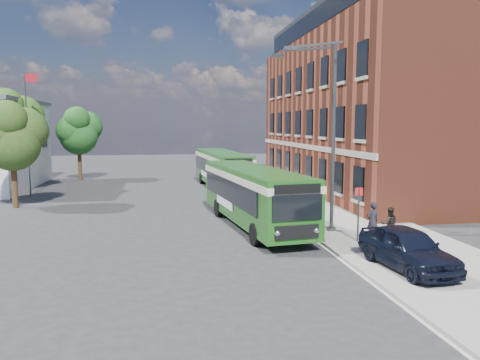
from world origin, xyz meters
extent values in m
plane|color=#28282B|center=(0.00, 0.00, 0.00)|extent=(120.00, 120.00, 0.00)
cube|color=gray|center=(7.00, 8.00, 0.07)|extent=(6.00, 48.00, 0.15)
cube|color=beige|center=(3.95, 8.00, 0.01)|extent=(0.12, 48.00, 0.01)
cube|color=brown|center=(14.00, 12.00, 6.00)|extent=(12.00, 26.00, 12.00)
cube|color=#C0B4A2|center=(7.96, 12.00, 3.60)|extent=(0.12, 26.00, 0.35)
cube|color=black|center=(14.00, 12.00, 13.10)|extent=(10.80, 24.80, 2.20)
cube|color=black|center=(8.57, 12.00, 13.10)|extent=(0.08, 24.00, 1.40)
cylinder|color=#36393B|center=(-12.50, 13.00, 4.50)|extent=(0.10, 0.10, 9.00)
cube|color=#A41220|center=(-12.05, 13.00, 8.60)|extent=(0.90, 0.02, 0.60)
cylinder|color=#36393B|center=(5.20, -2.00, 0.15)|extent=(0.44, 0.44, 0.30)
cylinder|color=#36393B|center=(5.20, -2.00, 4.50)|extent=(0.18, 0.18, 9.00)
cube|color=#36393B|center=(3.96, -2.60, 8.80)|extent=(2.58, 0.46, 0.37)
cube|color=#36393B|center=(3.96, -1.40, 8.80)|extent=(2.58, 0.46, 0.37)
cube|color=#36393B|center=(2.73, -3.08, 8.55)|extent=(0.55, 0.22, 0.16)
cube|color=#36393B|center=(2.73, -0.92, 8.55)|extent=(0.55, 0.22, 0.16)
cylinder|color=#36393B|center=(5.60, -4.20, 1.25)|extent=(0.08, 0.08, 2.50)
cube|color=red|center=(5.60, -4.20, 2.35)|extent=(0.35, 0.04, 0.35)
cube|color=#1D5518|center=(1.78, 0.30, 1.77)|extent=(3.86, 11.60, 2.45)
cube|color=#1D5518|center=(1.78, 0.30, 0.50)|extent=(3.90, 11.64, 0.14)
cube|color=black|center=(0.47, 0.44, 1.90)|extent=(1.24, 9.52, 1.10)
cube|color=black|center=(3.01, 0.75, 1.90)|extent=(1.24, 9.52, 1.10)
cube|color=beige|center=(1.78, 0.30, 2.60)|extent=(3.92, 11.67, 0.32)
cube|color=#1D5518|center=(1.78, 0.30, 2.96)|extent=(3.75, 11.49, 0.12)
cube|color=black|center=(2.47, -5.38, 1.95)|extent=(2.14, 0.34, 1.05)
cube|color=black|center=(2.47, -5.39, 2.70)|extent=(2.00, 0.32, 0.38)
cube|color=black|center=(2.47, -5.39, 0.95)|extent=(1.90, 0.31, 0.55)
sphere|color=silver|center=(1.62, -5.47, 0.95)|extent=(0.26, 0.26, 0.26)
sphere|color=silver|center=(3.31, -5.27, 0.95)|extent=(0.26, 0.26, 0.26)
cube|color=black|center=(1.09, 5.98, 2.00)|extent=(2.00, 0.32, 0.90)
cube|color=white|center=(0.38, 1.13, 1.15)|extent=(0.43, 3.18, 0.45)
cylinder|color=black|center=(1.09, -3.71, 0.50)|extent=(0.40, 1.03, 1.00)
cylinder|color=black|center=(3.41, -3.42, 0.50)|extent=(0.40, 1.03, 1.00)
cylinder|color=black|center=(0.27, 3.03, 0.50)|extent=(0.40, 1.03, 1.00)
cylinder|color=black|center=(2.59, 3.31, 0.50)|extent=(0.40, 1.03, 1.00)
cube|color=#20581E|center=(1.99, 15.09, 1.77)|extent=(3.39, 12.20, 2.45)
cube|color=#20581E|center=(1.99, 15.09, 0.50)|extent=(3.43, 12.24, 0.14)
cube|color=black|center=(0.69, 15.29, 1.90)|extent=(0.84, 10.23, 1.10)
cube|color=black|center=(3.25, 15.48, 1.90)|extent=(0.84, 10.23, 1.10)
cube|color=beige|center=(1.99, 15.09, 2.60)|extent=(3.46, 12.27, 0.32)
cube|color=#20581E|center=(1.99, 15.09, 2.96)|extent=(3.28, 12.09, 0.12)
cube|color=black|center=(2.44, 9.05, 1.95)|extent=(2.15, 0.24, 1.05)
cube|color=black|center=(2.44, 9.04, 2.70)|extent=(2.00, 0.23, 0.38)
cube|color=black|center=(2.44, 9.04, 0.95)|extent=(1.90, 0.22, 0.55)
sphere|color=silver|center=(1.59, 9.00, 0.95)|extent=(0.26, 0.26, 0.26)
sphere|color=silver|center=(3.29, 9.12, 0.95)|extent=(0.26, 0.26, 0.26)
cube|color=black|center=(1.54, 21.12, 2.00)|extent=(2.00, 0.23, 0.90)
cube|color=white|center=(0.63, 15.99, 1.15)|extent=(0.28, 3.19, 0.45)
cylinder|color=black|center=(1.14, 10.79, 0.50)|extent=(0.35, 1.02, 1.00)
cylinder|color=black|center=(3.47, 10.96, 0.50)|extent=(0.35, 1.02, 1.00)
cylinder|color=black|center=(0.58, 18.21, 0.50)|extent=(0.35, 1.02, 1.00)
cylinder|color=black|center=(2.92, 18.39, 0.50)|extent=(0.35, 1.02, 1.00)
imported|color=black|center=(5.69, -8.25, 0.91)|extent=(2.23, 4.60, 1.51)
imported|color=black|center=(6.26, -4.23, 1.02)|extent=(0.72, 0.57, 1.74)
imported|color=black|center=(6.93, -4.50, 0.92)|extent=(0.87, 0.75, 1.54)
cylinder|color=#3B2915|center=(-12.11, 8.02, 1.44)|extent=(0.36, 0.36, 2.88)
sphere|color=#2C4418|center=(-12.11, 8.02, 4.06)|extent=(3.40, 3.40, 3.40)
sphere|color=#2C4418|center=(-11.45, 8.54, 4.91)|extent=(2.88, 2.88, 2.88)
sphere|color=#2C4418|center=(-12.11, 7.36, 5.56)|extent=(2.36, 2.36, 2.36)
cylinder|color=#3B2915|center=(-14.45, 15.38, 1.71)|extent=(0.36, 0.36, 3.41)
sphere|color=#2D511A|center=(-14.45, 15.38, 4.81)|extent=(4.04, 4.04, 4.04)
sphere|color=#2D511A|center=(-13.67, 16.00, 5.82)|extent=(3.41, 3.41, 3.41)
sphere|color=#2D511A|center=(-14.45, 14.60, 6.60)|extent=(2.79, 2.79, 2.79)
cylinder|color=#3B2915|center=(-10.60, 22.93, 1.48)|extent=(0.36, 0.36, 2.96)
sphere|color=#1B4A1A|center=(-10.60, 22.93, 4.17)|extent=(3.50, 3.50, 3.50)
sphere|color=#1B4A1A|center=(-9.93, 23.47, 5.05)|extent=(2.96, 2.96, 2.96)
sphere|color=#1B4A1A|center=(-11.21, 22.46, 4.71)|extent=(2.69, 2.69, 2.69)
sphere|color=#1B4A1A|center=(-10.60, 22.26, 5.72)|extent=(2.42, 2.42, 2.42)
camera|label=1|loc=(-2.83, -23.24, 5.26)|focal=35.00mm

